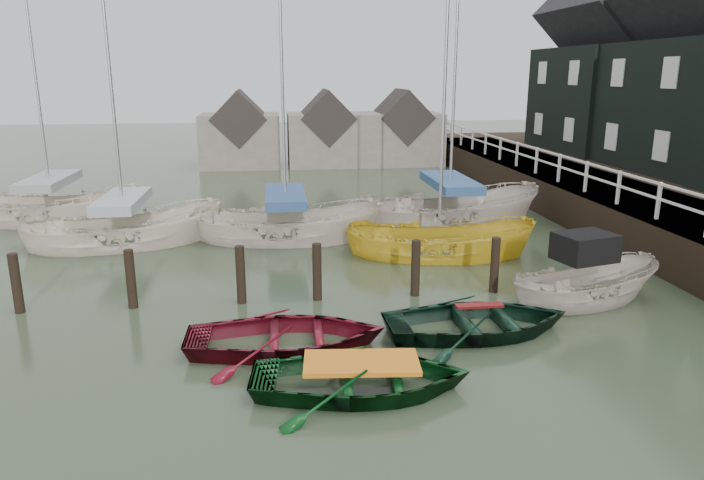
{
  "coord_description": "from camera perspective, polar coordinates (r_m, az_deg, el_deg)",
  "views": [
    {
      "loc": [
        -2.15,
        -11.24,
        5.29
      ],
      "look_at": [
        -0.33,
        3.22,
        1.4
      ],
      "focal_mm": 32.0,
      "sensor_mm": 36.0,
      "label": 1
    }
  ],
  "objects": [
    {
      "name": "ground",
      "position": [
        12.6,
        3.37,
        -9.89
      ],
      "size": [
        120.0,
        120.0,
        0.0
      ],
      "primitive_type": "plane",
      "color": "#2B3723",
      "rests_on": "ground"
    },
    {
      "name": "pier",
      "position": [
        24.64,
        21.17,
        3.22
      ],
      "size": [
        3.04,
        32.0,
        2.7
      ],
      "color": "black",
      "rests_on": "ground"
    },
    {
      "name": "mooring_pilings",
      "position": [
        15.06,
        -2.86,
        -3.62
      ],
      "size": [
        13.72,
        0.22,
        1.8
      ],
      "color": "black",
      "rests_on": "ground"
    },
    {
      "name": "far_sheds",
      "position": [
        37.51,
        -2.61,
        9.68
      ],
      "size": [
        14.0,
        4.08,
        4.39
      ],
      "color": "#665B51",
      "rests_on": "ground"
    },
    {
      "name": "rowboat_red",
      "position": [
        12.68,
        -5.92,
        -9.79
      ],
      "size": [
        3.96,
        2.84,
        0.81
      ],
      "primitive_type": "imported",
      "rotation": [
        0.0,
        0.0,
        1.56
      ],
      "color": "#570C17",
      "rests_on": "ground"
    },
    {
      "name": "rowboat_green",
      "position": [
        11.09,
        0.85,
        -13.55
      ],
      "size": [
        4.01,
        3.03,
        0.78
      ],
      "primitive_type": "imported",
      "rotation": [
        0.0,
        0.0,
        1.48
      ],
      "color": "#083311",
      "rests_on": "ground"
    },
    {
      "name": "rowboat_dkgreen",
      "position": [
        13.58,
        11.35,
        -8.28
      ],
      "size": [
        4.04,
        2.95,
        0.82
      ],
      "primitive_type": "imported",
      "rotation": [
        0.0,
        0.0,
        1.6
      ],
      "color": "black",
      "rests_on": "ground"
    },
    {
      "name": "motorboat",
      "position": [
        15.96,
        20.33,
        -4.98
      ],
      "size": [
        4.32,
        2.5,
        2.43
      ],
      "rotation": [
        0.0,
        0.0,
        1.83
      ],
      "color": "#BBAEA0",
      "rests_on": "ground"
    },
    {
      "name": "sailboat_a",
      "position": [
        21.18,
        -19.84,
        -0.25
      ],
      "size": [
        6.47,
        3.51,
        10.49
      ],
      "rotation": [
        0.0,
        0.0,
        1.78
      ],
      "color": "beige",
      "rests_on": "ground"
    },
    {
      "name": "sailboat_b",
      "position": [
        20.64,
        -5.98,
        0.2
      ],
      "size": [
        6.44,
        3.02,
        11.46
      ],
      "rotation": [
        0.0,
        0.0,
        1.46
      ],
      "color": "beige",
      "rests_on": "ground"
    },
    {
      "name": "sailboat_c",
      "position": [
        18.93,
        7.86,
        -1.37
      ],
      "size": [
        5.9,
        3.16,
        10.77
      ],
      "rotation": [
        0.0,
        0.0,
        1.37
      ],
      "color": "gold",
      "rests_on": "ground"
    },
    {
      "name": "sailboat_d",
      "position": [
        22.74,
        8.78,
        1.48
      ],
      "size": [
        6.99,
        3.13,
        12.21
      ],
      "rotation": [
        0.0,
        0.0,
        1.66
      ],
      "color": "#BFB0A3",
      "rests_on": "ground"
    },
    {
      "name": "sailboat_e",
      "position": [
        25.41,
        -25.48,
        1.6
      ],
      "size": [
        6.92,
        3.41,
        10.42
      ],
      "rotation": [
        0.0,
        0.0,
        1.43
      ],
      "color": "silver",
      "rests_on": "ground"
    }
  ]
}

